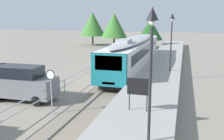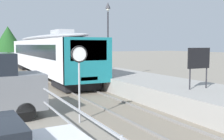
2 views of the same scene
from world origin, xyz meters
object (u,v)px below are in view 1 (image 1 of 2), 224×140
platform_lamp_near_end (151,51)px  commuter_train (134,51)px  speed_limit_sign (51,81)px  parked_van_grey (21,83)px  platform_lamp_mid_platform (172,31)px  platform_notice_board (138,88)px

platform_lamp_near_end → commuter_train: bearing=102.8°
speed_limit_sign → parked_van_grey: size_ratio=0.57×
platform_lamp_mid_platform → parked_van_grey: platform_lamp_mid_platform is taller
parked_van_grey → platform_notice_board: bearing=-13.9°
commuter_train → platform_lamp_near_end: bearing=-77.2°
speed_limit_sign → platform_lamp_near_end: bearing=-29.6°
platform_lamp_near_end → platform_notice_board: size_ratio=2.97×
platform_lamp_mid_platform → speed_limit_sign: platform_lamp_mid_platform is taller
commuter_train → speed_limit_sign: commuter_train is taller
platform_lamp_mid_platform → platform_notice_board: 11.57m
platform_notice_board → speed_limit_sign: bearing=176.8°
commuter_train → speed_limit_sign: size_ratio=7.33×
platform_lamp_near_end → platform_notice_board: platform_lamp_near_end is taller
platform_lamp_near_end → speed_limit_sign: size_ratio=1.91×
commuter_train → speed_limit_sign: (-2.24, -14.80, -0.02)m
platform_lamp_near_end → platform_lamp_mid_platform: bearing=90.0°
platform_notice_board → speed_limit_sign: (-5.39, 0.30, -0.06)m
platform_lamp_near_end → platform_notice_board: 4.27m
commuter_train → parked_van_grey: (-5.68, -12.92, -0.86)m
platform_lamp_near_end → platform_notice_board: bearing=107.3°
platform_notice_board → speed_limit_sign: size_ratio=0.64×
commuter_train → platform_lamp_near_end: (4.19, -18.46, 2.47)m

